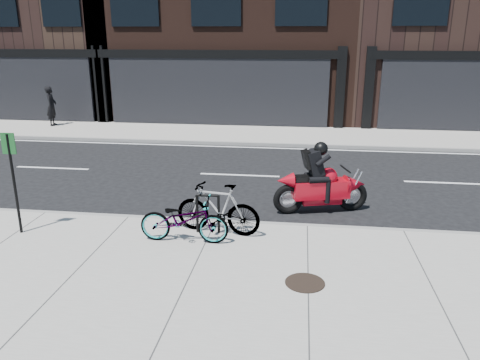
# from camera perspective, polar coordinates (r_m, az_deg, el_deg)

# --- Properties ---
(ground) EXTENTS (120.00, 120.00, 0.00)m
(ground) POSITION_cam_1_polar(r_m,az_deg,el_deg) (12.22, -1.29, -2.09)
(ground) COLOR black
(ground) RESTS_ON ground
(sidewalk_near) EXTENTS (60.00, 6.00, 0.13)m
(sidewalk_near) POSITION_cam_1_polar(r_m,az_deg,el_deg) (7.74, -7.10, -13.87)
(sidewalk_near) COLOR gray
(sidewalk_near) RESTS_ON ground
(sidewalk_far) EXTENTS (60.00, 3.50, 0.13)m
(sidewalk_far) POSITION_cam_1_polar(r_m,az_deg,el_deg) (19.63, 2.17, 5.55)
(sidewalk_far) COLOR gray
(sidewalk_far) RESTS_ON ground
(bike_rack) EXTENTS (0.50, 0.08, 0.84)m
(bike_rack) POSITION_cam_1_polar(r_m,az_deg,el_deg) (9.61, -3.94, -3.67)
(bike_rack) COLOR black
(bike_rack) RESTS_ON sidewalk_near
(bicycle_front) EXTENTS (1.76, 0.63, 0.93)m
(bicycle_front) POSITION_cam_1_polar(r_m,az_deg,el_deg) (9.24, -6.84, -4.82)
(bicycle_front) COLOR gray
(bicycle_front) RESTS_ON sidewalk_near
(bicycle_rear) EXTENTS (1.85, 0.80, 1.07)m
(bicycle_rear) POSITION_cam_1_polar(r_m,az_deg,el_deg) (9.56, -2.72, -3.48)
(bicycle_rear) COLOR gray
(bicycle_rear) RESTS_ON sidewalk_near
(motorcycle) EXTENTS (2.26, 0.91, 1.72)m
(motorcycle) POSITION_cam_1_polar(r_m,az_deg,el_deg) (11.19, 10.36, -0.44)
(motorcycle) COLOR black
(motorcycle) RESTS_ON ground
(pedestrian) EXTENTS (0.54, 0.71, 1.74)m
(pedestrian) POSITION_cam_1_polar(r_m,az_deg,el_deg) (22.82, -22.00, 8.36)
(pedestrian) COLOR black
(pedestrian) RESTS_ON sidewalk_far
(manhole_cover) EXTENTS (0.88, 0.88, 0.02)m
(manhole_cover) POSITION_cam_1_polar(r_m,az_deg,el_deg) (7.97, 7.92, -12.30)
(manhole_cover) COLOR black
(manhole_cover) RESTS_ON sidewalk_near
(sign_post) EXTENTS (0.28, 0.06, 2.10)m
(sign_post) POSITION_cam_1_polar(r_m,az_deg,el_deg) (10.38, -25.95, 0.61)
(sign_post) COLOR black
(sign_post) RESTS_ON sidewalk_near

